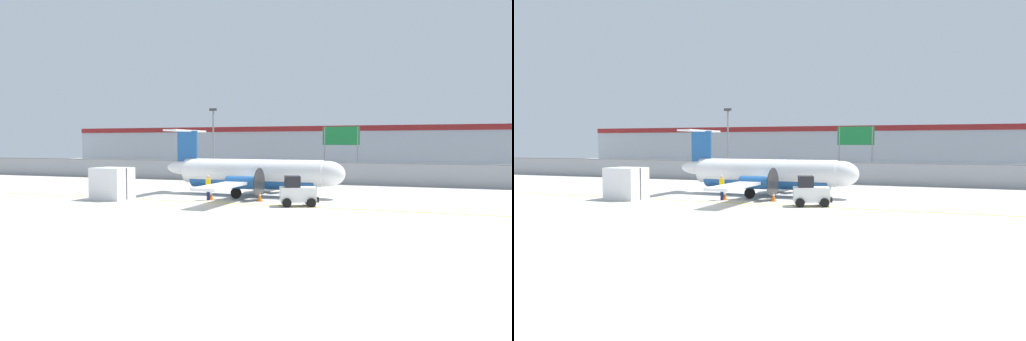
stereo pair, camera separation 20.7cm
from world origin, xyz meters
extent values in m
plane|color=#BCB7AD|center=(0.00, 0.00, 0.00)|extent=(140.00, 140.00, 0.00)
cube|color=yellow|center=(0.00, 2.00, 0.00)|extent=(84.00, 0.20, 0.01)
cube|color=gray|center=(0.00, 18.00, 1.00)|extent=(98.00, 0.04, 2.00)
cylinder|color=slate|center=(0.00, 18.00, 2.05)|extent=(98.00, 0.10, 0.10)
cube|color=#38383A|center=(0.00, 29.50, 0.06)|extent=(98.00, 17.00, 0.12)
cube|color=#A8B2BC|center=(0.00, 48.00, 3.25)|extent=(91.00, 8.00, 6.50)
cube|color=maroon|center=(0.00, 44.00, 6.10)|extent=(91.00, 0.20, 0.80)
cylinder|color=white|center=(0.81, 6.79, 1.75)|extent=(10.92, 2.33, 1.90)
ellipsoid|color=white|center=(6.51, 6.56, 1.75)|extent=(2.57, 1.90, 1.80)
ellipsoid|color=white|center=(-4.89, 7.02, 1.95)|extent=(3.10, 1.17, 1.05)
cylinder|color=#1E5193|center=(0.81, 6.79, 1.23)|extent=(9.79, 1.87, 1.48)
cube|color=white|center=(0.91, 6.78, 1.18)|extent=(2.24, 16.05, 0.18)
cylinder|color=#1E5193|center=(1.21, 9.37, 1.18)|extent=(2.23, 0.99, 0.90)
cone|color=black|center=(2.36, 9.33, 1.18)|extent=(0.47, 0.46, 0.44)
cylinder|color=#262626|center=(2.51, 9.32, 1.18)|extent=(0.12, 2.10, 2.10)
cylinder|color=#1E5193|center=(1.00, 4.18, 1.18)|extent=(2.23, 0.99, 0.90)
cone|color=black|center=(2.15, 4.13, 1.18)|extent=(0.47, 0.46, 0.44)
cylinder|color=#262626|center=(2.30, 4.12, 1.18)|extent=(0.12, 2.10, 2.10)
cube|color=#1E5193|center=(-4.61, 7.01, 3.30)|extent=(1.71, 0.25, 3.10)
cube|color=white|center=(-4.75, 7.01, 4.85)|extent=(1.29, 4.84, 0.14)
cylinder|color=#59595B|center=(4.63, 6.63, 0.79)|extent=(0.15, 0.15, 0.97)
cylinder|color=black|center=(4.63, 6.63, 0.30)|extent=(0.61, 0.24, 0.60)
cylinder|color=#59595B|center=(0.60, 9.01, 0.83)|extent=(0.15, 0.15, 0.90)
cylinder|color=black|center=(0.60, 9.01, 0.38)|extent=(0.77, 0.25, 0.76)
cylinder|color=#59595B|center=(0.42, 4.59, 0.83)|extent=(0.15, 0.15, 0.90)
cylinder|color=black|center=(0.42, 4.59, 0.38)|extent=(0.77, 0.25, 0.76)
cube|color=silver|center=(5.43, 2.31, 0.73)|extent=(2.45, 1.82, 0.90)
cube|color=black|center=(5.11, 2.18, 1.53)|extent=(1.20, 1.26, 0.70)
cube|color=black|center=(6.51, 2.72, 0.43)|extent=(0.55, 1.08, 0.30)
cylinder|color=black|center=(5.92, 3.14, 0.28)|extent=(0.59, 0.37, 0.56)
cylinder|color=black|center=(6.35, 2.02, 0.28)|extent=(0.59, 0.37, 0.56)
cylinder|color=black|center=(4.52, 2.59, 0.28)|extent=(0.59, 0.37, 0.56)
cylinder|color=black|center=(4.95, 1.48, 0.28)|extent=(0.59, 0.37, 0.56)
cylinder|color=#191E4C|center=(-1.00, 3.08, 0.42)|extent=(0.23, 0.23, 0.85)
cylinder|color=#191E4C|center=(-1.13, 3.23, 0.42)|extent=(0.23, 0.23, 0.85)
cylinder|color=yellow|center=(-1.06, 3.16, 1.15)|extent=(0.48, 0.48, 0.60)
cylinder|color=yellow|center=(-0.92, 2.99, 1.18)|extent=(0.14, 0.14, 0.55)
cylinder|color=yellow|center=(-1.20, 3.32, 1.18)|extent=(0.14, 0.14, 0.55)
sphere|color=tan|center=(-1.06, 3.16, 1.59)|extent=(0.22, 0.22, 0.22)
cube|color=silver|center=(-7.58, 1.47, 1.10)|extent=(2.49, 2.10, 2.20)
cube|color=#333338|center=(-7.58, 1.47, 1.10)|extent=(2.44, 0.19, 2.20)
cube|color=orange|center=(2.50, 3.67, 0.02)|extent=(0.36, 0.36, 0.04)
cone|color=orange|center=(2.50, 3.67, 0.34)|extent=(0.28, 0.28, 0.60)
cylinder|color=white|center=(2.50, 3.67, 0.42)|extent=(0.17, 0.17, 0.08)
cube|color=orange|center=(-0.90, 3.28, 0.02)|extent=(0.36, 0.36, 0.04)
cone|color=orange|center=(-0.90, 3.28, 0.34)|extent=(0.28, 0.28, 0.60)
cylinder|color=white|center=(-0.90, 3.28, 0.42)|extent=(0.17, 0.17, 0.08)
cube|color=silver|center=(-14.42, 27.36, 0.74)|extent=(4.23, 1.78, 0.80)
cube|color=#262D38|center=(-14.57, 27.36, 1.42)|extent=(2.23, 1.60, 0.56)
cylinder|color=black|center=(-13.00, 28.23, 0.42)|extent=(0.60, 0.21, 0.60)
cylinder|color=black|center=(-13.04, 26.43, 0.42)|extent=(0.60, 0.21, 0.60)
cylinder|color=black|center=(-15.80, 28.29, 0.42)|extent=(0.60, 0.21, 0.60)
cylinder|color=black|center=(-15.84, 26.49, 0.42)|extent=(0.60, 0.21, 0.60)
cube|color=black|center=(-6.92, 29.94, 0.74)|extent=(4.25, 1.83, 0.80)
cube|color=#262D38|center=(-6.77, 29.94, 1.42)|extent=(2.25, 1.63, 0.56)
cylinder|color=black|center=(-8.29, 28.99, 0.42)|extent=(0.61, 0.22, 0.60)
cylinder|color=black|center=(-8.34, 30.79, 0.42)|extent=(0.61, 0.22, 0.60)
cylinder|color=black|center=(-5.49, 29.08, 0.42)|extent=(0.61, 0.22, 0.60)
cylinder|color=black|center=(-5.54, 30.88, 0.42)|extent=(0.61, 0.22, 0.60)
cube|color=silver|center=(-0.72, 32.21, 0.74)|extent=(4.22, 1.75, 0.80)
cube|color=#262D38|center=(-0.87, 32.21, 1.42)|extent=(2.22, 1.59, 0.56)
cylinder|color=black|center=(0.69, 33.10, 0.42)|extent=(0.60, 0.21, 0.60)
cylinder|color=black|center=(0.66, 31.30, 0.42)|extent=(0.60, 0.21, 0.60)
cylinder|color=black|center=(-2.11, 33.13, 0.42)|extent=(0.60, 0.21, 0.60)
cylinder|color=black|center=(-2.14, 31.33, 0.42)|extent=(0.60, 0.21, 0.60)
cube|color=navy|center=(6.39, 26.92, 0.74)|extent=(4.23, 1.78, 0.80)
cube|color=#262D38|center=(6.54, 26.92, 1.42)|extent=(2.23, 1.60, 0.56)
cylinder|color=black|center=(5.01, 25.99, 0.42)|extent=(0.60, 0.21, 0.60)
cylinder|color=black|center=(4.97, 27.79, 0.42)|extent=(0.60, 0.21, 0.60)
cylinder|color=black|center=(7.81, 26.05, 0.42)|extent=(0.60, 0.21, 0.60)
cylinder|color=black|center=(7.77, 27.85, 0.42)|extent=(0.60, 0.21, 0.60)
cube|color=navy|center=(14.56, 26.18, 0.74)|extent=(4.37, 2.19, 0.80)
cube|color=#262D38|center=(14.71, 26.16, 1.42)|extent=(2.37, 1.81, 0.56)
cylinder|color=black|center=(13.06, 25.45, 0.42)|extent=(0.62, 0.27, 0.60)
cylinder|color=black|center=(13.28, 27.24, 0.42)|extent=(0.62, 0.27, 0.60)
cylinder|color=black|center=(15.84, 25.12, 0.42)|extent=(0.62, 0.27, 0.60)
cylinder|color=black|center=(16.06, 26.91, 0.42)|extent=(0.62, 0.27, 0.60)
cylinder|color=slate|center=(-6.38, 15.84, 3.50)|extent=(0.16, 0.16, 7.00)
cube|color=#333333|center=(-6.38, 15.84, 7.15)|extent=(0.70, 0.30, 0.24)
cylinder|color=slate|center=(3.87, 19.81, 2.75)|extent=(0.14, 0.14, 5.50)
cylinder|color=slate|center=(7.07, 19.81, 2.75)|extent=(0.14, 0.14, 5.50)
cube|color=#14662D|center=(5.47, 19.81, 4.60)|extent=(3.60, 0.10, 1.80)
camera|label=1|loc=(12.09, -25.09, 3.92)|focal=32.00mm
camera|label=2|loc=(12.28, -25.02, 3.92)|focal=32.00mm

